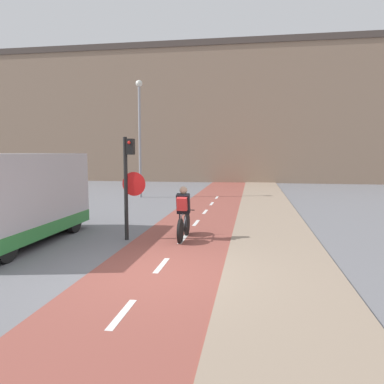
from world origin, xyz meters
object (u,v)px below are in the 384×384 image
at_px(traffic_light_pole, 129,176).
at_px(street_lamp_far, 140,126).
at_px(cyclist_near, 183,215).
at_px(van, 13,200).

height_order(traffic_light_pole, street_lamp_far, street_lamp_far).
height_order(cyclist_near, van, van).
bearing_deg(street_lamp_far, traffic_light_pole, -74.65).
bearing_deg(van, traffic_light_pole, 18.24).
relative_size(cyclist_near, van, 0.34).
relative_size(traffic_light_pole, cyclist_near, 1.70).
xyz_separation_m(street_lamp_far, van, (-0.22, -10.77, -2.70)).
bearing_deg(street_lamp_far, van, -91.16).
height_order(street_lamp_far, cyclist_near, street_lamp_far).
xyz_separation_m(traffic_light_pole, cyclist_near, (1.50, 0.27, -1.09)).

